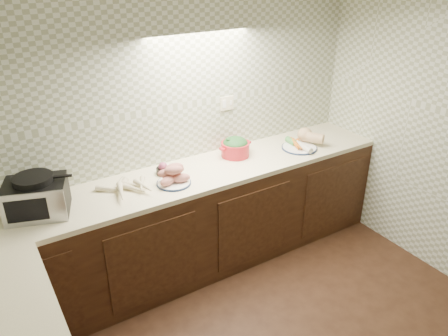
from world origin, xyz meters
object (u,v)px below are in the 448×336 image
veg_plate (302,140)px  onion_bowl (164,169)px  parsnip_pile (119,187)px  toaster_oven (36,197)px  sweet_potato_plate (173,176)px  dutch_oven (235,147)px

veg_plate → onion_bowl: bearing=173.7°
parsnip_pile → toaster_oven: bearing=-179.0°
sweet_potato_plate → veg_plate: 1.31m
dutch_oven → veg_plate: 0.65m
parsnip_pile → onion_bowl: size_ratio=2.69×
onion_bowl → parsnip_pile: bearing=-168.3°
toaster_oven → onion_bowl: size_ratio=3.48×
sweet_potato_plate → toaster_oven: bearing=174.5°
toaster_oven → sweet_potato_plate: size_ratio=1.77×
toaster_oven → sweet_potato_plate: 0.96m
sweet_potato_plate → onion_bowl: 0.19m
parsnip_pile → onion_bowl: onion_bowl is taller
toaster_oven → dutch_oven: 1.63m
onion_bowl → dutch_oven: dutch_oven is taller
veg_plate → dutch_oven: bearing=168.2°
onion_bowl → dutch_oven: (0.67, -0.01, 0.05)m
parsnip_pile → dutch_oven: (1.07, 0.07, 0.05)m
onion_bowl → dutch_oven: 0.67m
toaster_oven → sweet_potato_plate: bearing=12.9°
onion_bowl → toaster_oven: bearing=-174.5°
dutch_oven → onion_bowl: bearing=175.5°
dutch_oven → sweet_potato_plate: bearing=-169.2°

